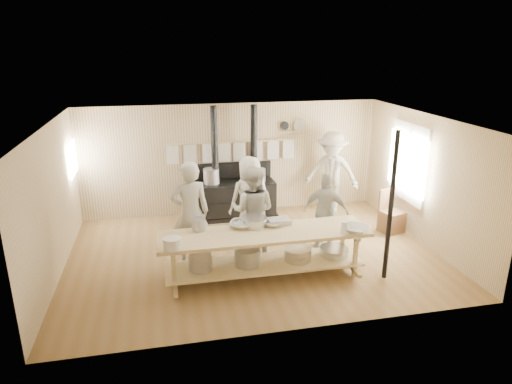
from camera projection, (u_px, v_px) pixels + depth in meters
ground at (254, 255)px, 8.83m from camera, size 7.00×7.00×0.00m
room_shell at (254, 174)px, 8.33m from camera, size 7.00×7.00×7.00m
window_right at (409, 163)px, 9.61m from camera, size 0.09×1.50×1.65m
left_opening at (73, 159)px, 9.51m from camera, size 0.00×0.90×0.90m
stove at (235, 195)px, 10.64m from camera, size 1.90×0.75×2.60m
towel_rail at (233, 149)px, 10.58m from camera, size 3.00×0.04×0.47m
back_wall_shelf at (293, 127)px, 10.76m from camera, size 0.63×0.14×0.32m
prep_table at (264, 250)px, 7.83m from camera, size 3.60×0.90×0.85m
support_post at (391, 208)px, 7.58m from camera, size 0.08×0.08×2.60m
cook_far_left at (190, 213)px, 8.27m from camera, size 0.74×0.51×1.94m
cook_left at (253, 211)px, 8.61m from camera, size 1.06×0.97×1.76m
cook_center at (250, 198)px, 9.32m from camera, size 0.94×0.70×1.76m
cook_right at (326, 211)px, 8.93m from camera, size 0.95×0.79×1.52m
cook_by_window at (332, 173)px, 10.79m from camera, size 1.46×1.27×1.96m
chair at (391, 219)px, 9.86m from camera, size 0.54×0.54×0.92m
bowl_white_a at (242, 224)px, 7.94m from camera, size 0.52×0.52×0.10m
bowl_steel_a at (241, 224)px, 7.96m from camera, size 0.44×0.44×0.10m
bowl_white_b at (356, 229)px, 7.71m from camera, size 0.63×0.63×0.11m
bowl_steel_b at (272, 224)px, 7.97m from camera, size 0.36×0.36×0.09m
roasting_pan at (279, 221)px, 8.09m from camera, size 0.41×0.28×0.09m
mixing_bowl_large at (254, 221)px, 7.99m from camera, size 0.61×0.61×0.15m
bucket_galv at (198, 224)px, 7.79m from camera, size 0.25×0.25×0.21m
deep_bowl_enamel at (172, 243)px, 7.09m from camera, size 0.32×0.32×0.18m
pitcher at (345, 227)px, 7.65m from camera, size 0.14×0.14×0.22m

